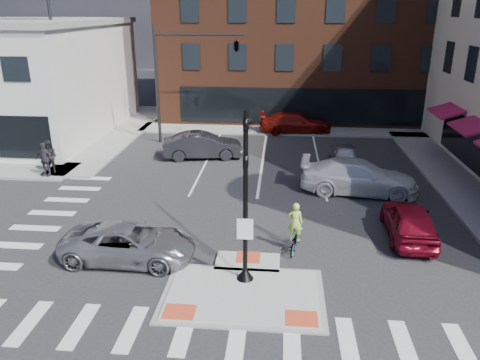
# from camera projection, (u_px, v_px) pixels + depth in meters

# --- Properties ---
(ground) EXTENTS (120.00, 120.00, 0.00)m
(ground) POSITION_uv_depth(u_px,v_px,m) (244.00, 288.00, 16.10)
(ground) COLOR #28282B
(ground) RESTS_ON ground
(refuge_island) EXTENTS (5.40, 4.65, 0.13)m
(refuge_island) POSITION_uv_depth(u_px,v_px,m) (244.00, 291.00, 15.84)
(refuge_island) COLOR gray
(refuge_island) RESTS_ON ground
(sidewalk_nw) EXTENTS (23.50, 20.50, 0.15)m
(sidewalk_nw) POSITION_uv_depth(u_px,v_px,m) (17.00, 148.00, 31.76)
(sidewalk_nw) COLOR gray
(sidewalk_nw) RESTS_ON ground
(sidewalk_e) EXTENTS (3.00, 24.00, 0.15)m
(sidewalk_e) POSITION_uv_depth(u_px,v_px,m) (465.00, 190.00, 24.50)
(sidewalk_e) COLOR gray
(sidewalk_e) RESTS_ON ground
(sidewalk_n) EXTENTS (26.00, 3.00, 0.15)m
(sidewalk_n) POSITION_uv_depth(u_px,v_px,m) (305.00, 131.00, 36.37)
(sidewalk_n) COLOR gray
(sidewalk_n) RESTS_ON ground
(building_n) EXTENTS (24.40, 18.40, 15.50)m
(building_n) POSITION_uv_depth(u_px,v_px,m) (305.00, 22.00, 43.03)
(building_n) COLOR #562B1B
(building_n) RESTS_ON ground
(building_far_left) EXTENTS (10.00, 12.00, 10.00)m
(building_far_left) POSITION_uv_depth(u_px,v_px,m) (246.00, 40.00, 63.29)
(building_far_left) COLOR slate
(building_far_left) RESTS_ON ground
(building_far_right) EXTENTS (12.00, 12.00, 12.00)m
(building_far_right) POSITION_uv_depth(u_px,v_px,m) (342.00, 32.00, 63.72)
(building_far_right) COLOR brown
(building_far_right) RESTS_ON ground
(signal_pole) EXTENTS (0.60, 0.60, 5.98)m
(signal_pole) POSITION_uv_depth(u_px,v_px,m) (245.00, 221.00, 15.65)
(signal_pole) COLOR black
(signal_pole) RESTS_ON refuge_island
(mast_arm_signal) EXTENTS (6.10, 2.24, 8.00)m
(mast_arm_signal) POSITION_uv_depth(u_px,v_px,m) (214.00, 53.00, 31.06)
(mast_arm_signal) COLOR black
(mast_arm_signal) RESTS_ON ground
(silver_suv) EXTENTS (5.09, 2.43, 1.40)m
(silver_suv) POSITION_uv_depth(u_px,v_px,m) (129.00, 243.00, 17.66)
(silver_suv) COLOR #9FA1A5
(silver_suv) RESTS_ON ground
(red_sedan) EXTENTS (1.97, 4.51, 1.51)m
(red_sedan) POSITION_uv_depth(u_px,v_px,m) (409.00, 221.00, 19.40)
(red_sedan) COLOR maroon
(red_sedan) RESTS_ON ground
(white_pickup) EXTENTS (6.15, 2.98, 1.72)m
(white_pickup) POSITION_uv_depth(u_px,v_px,m) (359.00, 177.00, 24.11)
(white_pickup) COLOR white
(white_pickup) RESTS_ON ground
(bg_car_dark) EXTENTS (5.23, 2.56, 1.65)m
(bg_car_dark) POSITION_uv_depth(u_px,v_px,m) (203.00, 145.00, 29.75)
(bg_car_dark) COLOR #27272D
(bg_car_dark) RESTS_ON ground
(bg_car_silver) EXTENTS (1.62, 3.94, 1.34)m
(bg_car_silver) POSITION_uv_depth(u_px,v_px,m) (344.00, 153.00, 28.80)
(bg_car_silver) COLOR #AAACB1
(bg_car_silver) RESTS_ON ground
(bg_car_red) EXTENTS (5.60, 2.63, 1.58)m
(bg_car_red) POSITION_uv_depth(u_px,v_px,m) (295.00, 123.00, 35.73)
(bg_car_red) COLOR maroon
(bg_car_red) RESTS_ON ground
(cyclist) EXTENTS (0.84, 1.67, 2.05)m
(cyclist) POSITION_uv_depth(u_px,v_px,m) (295.00, 235.00, 18.33)
(cyclist) COLOR #3F3F44
(cyclist) RESTS_ON ground
(pedestrian_a) EXTENTS (1.01, 0.84, 1.88)m
(pedestrian_a) POSITION_uv_depth(u_px,v_px,m) (50.00, 157.00, 26.61)
(pedestrian_a) COLOR black
(pedestrian_a) RESTS_ON sidewalk_nw
(pedestrian_b) EXTENTS (1.18, 0.60, 1.92)m
(pedestrian_b) POSITION_uv_depth(u_px,v_px,m) (45.00, 159.00, 26.06)
(pedestrian_b) COLOR #342E38
(pedestrian_b) RESTS_ON sidewalk_nw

